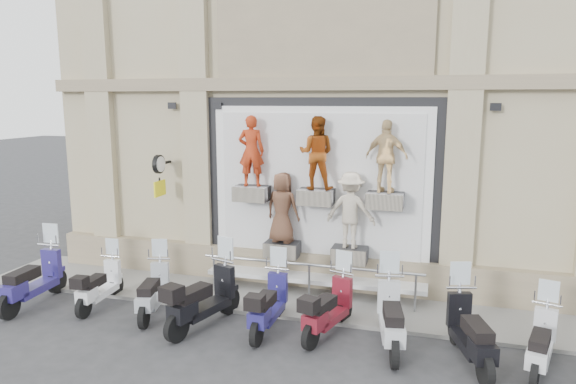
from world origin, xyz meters
name	(u,v)px	position (x,y,z in m)	size (l,w,h in m)	color
ground	(283,343)	(0.00, 0.00, 0.00)	(90.00, 90.00, 0.00)	#303033
sidewalk	(310,300)	(0.00, 2.10, 0.04)	(16.00, 2.20, 0.08)	gray
building	(351,48)	(0.00, 7.00, 6.00)	(14.00, 8.60, 12.00)	tan
shop_vitrine	(321,194)	(0.08, 2.75, 2.37)	(5.60, 0.83, 4.30)	black
guard_rail	(309,283)	(0.00, 2.00, 0.47)	(5.06, 0.10, 0.93)	#9EA0A5
clock_sign_bracket	(159,170)	(-3.90, 2.47, 2.80)	(0.10, 0.80, 1.02)	black
scooter_a	(32,268)	(-5.83, 0.21, 0.85)	(0.61, 2.09, 1.70)	navy
scooter_b	(99,276)	(-4.37, 0.55, 0.70)	(0.50, 1.72, 1.40)	silver
scooter_c	(153,281)	(-3.02, 0.50, 0.75)	(0.54, 1.83, 1.49)	#959AA1
scooter_d	(204,286)	(-1.72, 0.24, 0.86)	(0.61, 2.11, 1.71)	black
scooter_e	(269,293)	(-0.43, 0.45, 0.77)	(0.55, 1.89, 1.54)	navy
scooter_f	(329,297)	(0.74, 0.58, 0.77)	(0.55, 1.89, 1.54)	maroon
scooter_g	(392,305)	(1.93, 0.41, 0.82)	(0.59, 2.02, 1.64)	#B2B6BA
scooter_h	(471,319)	(3.29, 0.20, 0.81)	(0.58, 1.99, 1.62)	black
scooter_i	(542,332)	(4.41, 0.23, 0.72)	(0.51, 1.76, 1.43)	silver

